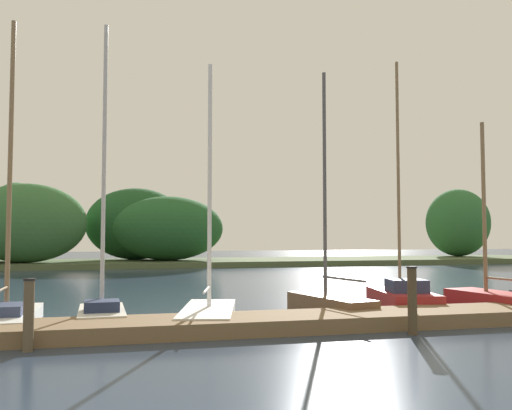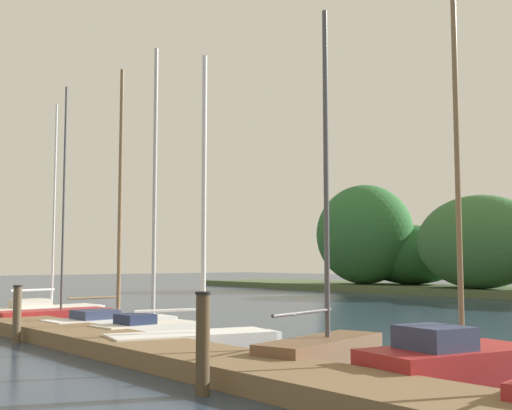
% 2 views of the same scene
% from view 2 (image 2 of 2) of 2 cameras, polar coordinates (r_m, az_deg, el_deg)
% --- Properties ---
extents(dock_pier, '(26.17, 1.80, 0.35)m').
position_cam_2_polar(dock_pier, '(13.88, -9.43, -12.28)').
color(dock_pier, brown).
rests_on(dock_pier, ground).
extents(sailboat_0, '(1.63, 4.31, 7.56)m').
position_cam_2_polar(sailboat_0, '(24.03, -17.73, -8.63)').
color(sailboat_0, silver).
rests_on(sailboat_0, ground).
extents(sailboat_1, '(1.11, 3.71, 7.57)m').
position_cam_2_polar(sailboat_1, '(21.62, -16.82, -9.11)').
color(sailboat_1, maroon).
rests_on(sailboat_1, ground).
extents(sailboat_2, '(1.43, 3.89, 7.64)m').
position_cam_2_polar(sailboat_2, '(19.42, -12.33, -9.51)').
color(sailboat_2, white).
rests_on(sailboat_2, ground).
extents(sailboat_3, '(1.21, 2.89, 7.67)m').
position_cam_2_polar(sailboat_3, '(17.37, -9.28, -9.94)').
color(sailboat_3, silver).
rests_on(sailboat_3, ground).
extents(sailboat_4, '(2.08, 4.06, 6.74)m').
position_cam_2_polar(sailboat_4, '(15.01, -5.00, -11.21)').
color(sailboat_4, white).
rests_on(sailboat_4, ground).
extents(sailboat_5, '(1.63, 3.45, 6.92)m').
position_cam_2_polar(sailboat_5, '(12.71, 6.03, -12.02)').
color(sailboat_5, brown).
rests_on(sailboat_5, ground).
extents(sailboat_6, '(1.93, 3.43, 7.59)m').
position_cam_2_polar(sailboat_6, '(11.45, 16.98, -12.53)').
color(sailboat_6, maroon).
rests_on(sailboat_6, ground).
extents(mooring_piling_1, '(0.23, 0.23, 1.39)m').
position_cam_2_polar(mooring_piling_1, '(17.22, -20.04, -8.85)').
color(mooring_piling_1, brown).
rests_on(mooring_piling_1, ground).
extents(mooring_piling_2, '(0.24, 0.24, 1.52)m').
position_cam_2_polar(mooring_piling_2, '(9.96, -4.64, -11.85)').
color(mooring_piling_2, '#4C3D28').
rests_on(mooring_piling_2, ground).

